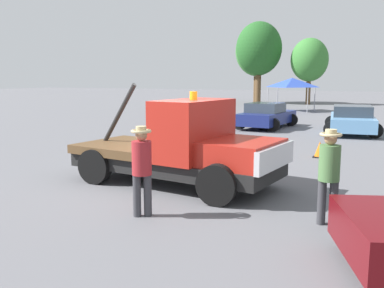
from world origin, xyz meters
TOP-DOWN VIEW (x-y plane):
  - ground_plane at (0.00, 0.00)m, footprint 160.00×160.00m
  - tow_truck at (0.32, -0.04)m, footprint 5.55×2.79m
  - person_near_truck at (3.92, -1.48)m, footprint 0.39×0.39m
  - person_at_hood at (0.63, -2.51)m, footprint 0.39×0.39m
  - parked_car_maroon at (-5.37, 12.58)m, footprint 2.72×4.84m
  - parked_car_navy at (-1.24, 12.87)m, footprint 2.72×4.50m
  - parked_car_skyblue at (3.09, 12.48)m, footprint 2.90×4.96m
  - canopy_tent_blue at (-2.58, 25.05)m, footprint 3.14×3.14m
  - tree_left at (-8.57, 35.05)m, footprint 4.49×4.49m
  - tree_center at (-2.97, 34.23)m, footprint 3.63×3.63m
  - tree_right at (-7.98, 33.75)m, footprint 4.63×4.63m
  - traffic_cone at (2.73, 5.29)m, footprint 0.40×0.40m

SIDE VIEW (x-z plane):
  - ground_plane at x=0.00m, z-range 0.00..0.00m
  - traffic_cone at x=2.73m, z-range -0.02..0.53m
  - parked_car_navy at x=-1.24m, z-range -0.02..1.32m
  - parked_car_maroon at x=-5.37m, z-range -0.02..1.32m
  - parked_car_skyblue at x=3.09m, z-range -0.02..1.32m
  - tow_truck at x=0.32m, z-range -0.34..2.17m
  - person_near_truck at x=3.92m, z-range 0.16..1.91m
  - person_at_hood at x=0.63m, z-range 0.16..1.91m
  - canopy_tent_blue at x=-2.58m, z-range 0.94..3.58m
  - tree_center at x=-2.97m, z-range 1.11..7.60m
  - tree_left at x=-8.57m, z-range 1.37..9.39m
  - tree_right at x=-7.98m, z-range 1.41..9.68m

